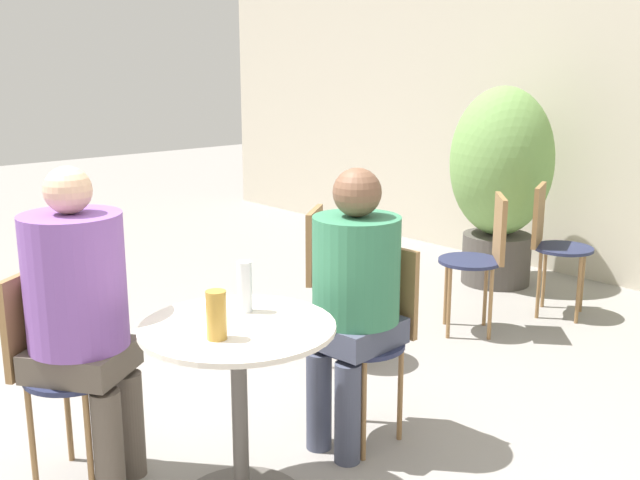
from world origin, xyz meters
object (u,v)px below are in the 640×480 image
object	(u,v)px
bistro_chair_3	(330,269)
beer_glass_0	(216,315)
bistro_chair_0	(374,323)
bistro_chair_4	(551,236)
seated_person_0	(353,287)
beer_glass_1	(245,287)
potted_plant_0	(501,175)
cafe_table_near	(239,380)
bistro_chair_1	(53,355)
bistro_chair_2	(484,250)
seated_person_1	(80,304)

from	to	relation	value
bistro_chair_3	beer_glass_0	distance (m)	1.63
bistro_chair_0	bistro_chair_4	bearing A→B (deg)	96.46
bistro_chair_3	seated_person_0	distance (m)	0.98
beer_glass_1	potted_plant_0	size ratio (longest dim) A/B	0.13
cafe_table_near	potted_plant_0	world-z (taller)	potted_plant_0
bistro_chair_1	seated_person_0	distance (m)	1.23
bistro_chair_4	beer_glass_0	xyz separation A→B (m)	(0.50, -2.95, 0.28)
bistro_chair_0	seated_person_0	distance (m)	0.24
bistro_chair_3	bistro_chair_4	size ratio (longest dim) A/B	1.00
seated_person_0	beer_glass_1	xyz separation A→B (m)	(-0.06, -0.52, 0.10)
bistro_chair_1	bistro_chair_2	distance (m)	2.63
beer_glass_0	potted_plant_0	world-z (taller)	potted_plant_0
beer_glass_1	cafe_table_near	bearing A→B (deg)	-47.22
seated_person_0	beer_glass_1	bearing A→B (deg)	-100.29
seated_person_1	potted_plant_0	distance (m)	3.56
bistro_chair_4	beer_glass_0	distance (m)	3.01
bistro_chair_4	seated_person_0	xyz separation A→B (m)	(0.39, -2.19, 0.20)
bistro_chair_3	seated_person_1	distance (m)	1.60
cafe_table_near	bistro_chair_0	distance (m)	0.77
bistro_chair_4	bistro_chair_2	bearing A→B (deg)	148.94
cafe_table_near	seated_person_0	size ratio (longest dim) A/B	0.59
bistro_chair_1	beer_glass_0	bearing A→B (deg)	-101.12
beer_glass_0	beer_glass_1	bearing A→B (deg)	124.71
seated_person_0	beer_glass_0	bearing A→B (deg)	-85.73
seated_person_0	bistro_chair_0	bearing A→B (deg)	90.00
bistro_chair_2	beer_glass_1	size ratio (longest dim) A/B	4.41
bistro_chair_3	beer_glass_0	world-z (taller)	beer_glass_0
bistro_chair_0	bistro_chair_3	size ratio (longest dim) A/B	1.00
bistro_chair_0	bistro_chair_3	xyz separation A→B (m)	(-0.76, 0.44, 0.00)
bistro_chair_2	potted_plant_0	world-z (taller)	potted_plant_0
potted_plant_0	beer_glass_1	bearing A→B (deg)	-72.19
seated_person_1	beer_glass_0	size ratio (longest dim) A/B	7.46
bistro_chair_4	beer_glass_1	xyz separation A→B (m)	(0.33, -2.71, 0.29)
bistro_chair_0	seated_person_0	world-z (taller)	seated_person_0
cafe_table_near	seated_person_1	world-z (taller)	seated_person_1
bistro_chair_3	seated_person_0	world-z (taller)	seated_person_0
cafe_table_near	potted_plant_0	size ratio (longest dim) A/B	0.49
bistro_chair_2	bistro_chair_4	world-z (taller)	same
cafe_table_near	beer_glass_0	size ratio (longest dim) A/B	4.22
bistro_chair_2	bistro_chair_3	distance (m)	1.04
cafe_table_near	beer_glass_0	xyz separation A→B (m)	(0.07, -0.13, 0.30)
seated_person_1	bistro_chair_1	bearing A→B (deg)	90.00
bistro_chair_3	potted_plant_0	size ratio (longest dim) A/B	0.59
bistro_chair_4	potted_plant_0	xyz separation A→B (m)	(-0.65, 0.34, 0.30)
seated_person_0	beer_glass_1	distance (m)	0.53
bistro_chair_3	bistro_chair_0	bearing A→B (deg)	-156.61
cafe_table_near	beer_glass_0	bearing A→B (deg)	-63.36
cafe_table_near	seated_person_1	size ratio (longest dim) A/B	0.57
bistro_chair_2	beer_glass_1	bearing A→B (deg)	-31.81
bistro_chair_2	seated_person_0	bearing A→B (deg)	-26.36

